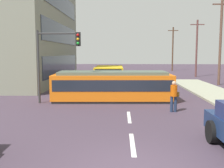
% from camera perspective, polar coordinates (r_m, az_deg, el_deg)
% --- Properties ---
extents(ground_plane, '(120.00, 120.00, 0.00)m').
position_cam_1_polar(ground_plane, '(17.41, 3.22, -3.89)').
color(ground_plane, '#413341').
extents(lane_stripe_1, '(0.16, 2.40, 0.01)m').
position_cam_1_polar(lane_stripe_1, '(9.66, 4.34, -12.50)').
color(lane_stripe_1, silver).
rests_on(lane_stripe_1, ground).
extents(lane_stripe_2, '(0.16, 2.40, 0.01)m').
position_cam_1_polar(lane_stripe_2, '(13.50, 3.61, -6.95)').
color(lane_stripe_2, silver).
rests_on(lane_stripe_2, ground).
extents(lane_stripe_3, '(0.16, 2.40, 0.01)m').
position_cam_1_polar(lane_stripe_3, '(23.92, 2.85, -1.01)').
color(lane_stripe_3, silver).
rests_on(lane_stripe_3, ground).
extents(lane_stripe_4, '(0.16, 2.40, 0.01)m').
position_cam_1_polar(lane_stripe_4, '(29.88, 2.66, 0.50)').
color(lane_stripe_4, silver).
rests_on(lane_stripe_4, ground).
extents(streetcar_tram, '(7.86, 2.80, 1.95)m').
position_cam_1_polar(streetcar_tram, '(17.85, 0.12, -0.34)').
color(streetcar_tram, orange).
rests_on(streetcar_tram, ground).
extents(city_bus, '(2.63, 5.69, 1.89)m').
position_cam_1_polar(city_bus, '(25.45, -0.62, 1.89)').
color(city_bus, gold).
rests_on(city_bus, ground).
extents(pedestrian_crossing, '(0.50, 0.36, 1.67)m').
position_cam_1_polar(pedestrian_crossing, '(14.84, 12.91, -2.17)').
color(pedestrian_crossing, '#202D47').
rests_on(pedestrian_crossing, ground).
extents(traffic_light_mast, '(2.72, 0.33, 4.54)m').
position_cam_1_polar(traffic_light_mast, '(17.16, -11.73, 6.58)').
color(traffic_light_mast, '#333333').
rests_on(traffic_light_mast, ground).
extents(utility_pole_mid, '(1.80, 0.24, 8.40)m').
position_cam_1_polar(utility_pole_mid, '(28.67, 21.88, 8.55)').
color(utility_pole_mid, brown).
rests_on(utility_pole_mid, ground).
extents(utility_pole_far, '(1.80, 0.24, 7.42)m').
position_cam_1_polar(utility_pole_far, '(37.41, 17.40, 7.39)').
color(utility_pole_far, brown).
rests_on(utility_pole_far, ground).
extents(utility_pole_distant, '(1.80, 0.24, 7.63)m').
position_cam_1_polar(utility_pole_distant, '(49.05, 12.67, 7.39)').
color(utility_pole_distant, '#523725').
rests_on(utility_pole_distant, ground).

